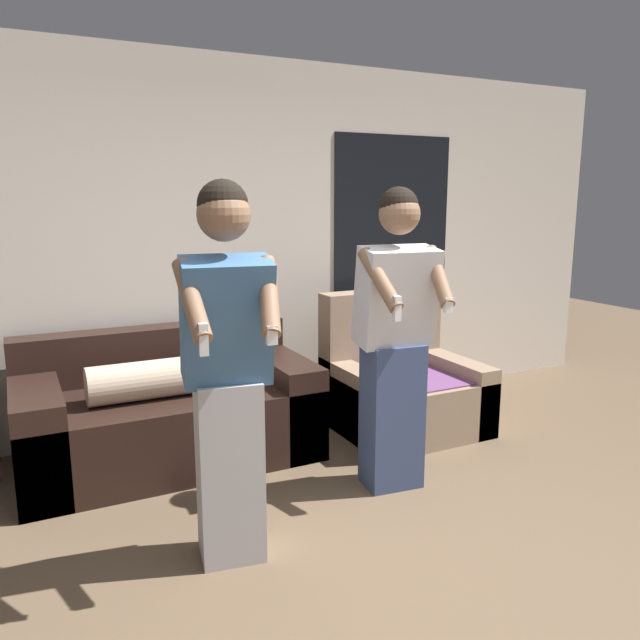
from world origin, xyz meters
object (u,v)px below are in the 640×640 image
couch (168,413)px  armchair (401,387)px  person_left (228,372)px  person_right (395,339)px

couch → armchair: size_ratio=1.85×
person_left → person_right: (1.10, 0.31, -0.03)m
couch → person_right: size_ratio=1.05×
couch → person_left: (-0.01, -1.31, 0.62)m
couch → armchair: (1.69, -0.20, -0.00)m
couch → person_right: 1.60m
armchair → person_left: person_left is taller
armchair → person_right: (-0.59, -0.80, 0.59)m
couch → armchair: bearing=-6.8°
couch → person_left: 1.45m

